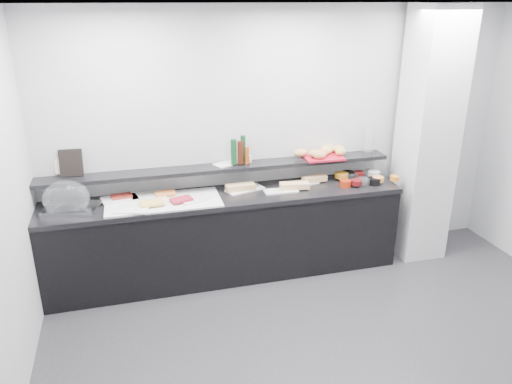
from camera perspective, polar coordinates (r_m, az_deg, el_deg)
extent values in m
plane|color=#2D2D30|center=(4.28, 11.61, -19.06)|extent=(5.00, 5.00, 0.00)
cube|color=#AEB2B6|center=(5.31, 3.15, 6.07)|extent=(5.00, 0.02, 2.70)
plane|color=white|center=(3.29, 15.26, 19.92)|extent=(5.00, 5.00, 0.00)
cube|color=silver|center=(5.66, 18.98, 5.90)|extent=(0.50, 0.50, 2.70)
cube|color=black|center=(5.20, -3.40, -5.21)|extent=(3.60, 0.60, 0.85)
cube|color=black|center=(5.01, -3.51, -0.60)|extent=(3.62, 0.62, 0.05)
cube|color=black|center=(5.08, -3.98, 2.77)|extent=(3.60, 0.25, 0.04)
cube|color=#AEB1B5|center=(4.93, -20.31, -1.77)|extent=(0.55, 0.44, 0.04)
ellipsoid|color=silver|center=(4.89, -20.86, -0.69)|extent=(0.42, 0.28, 0.34)
cube|color=silver|center=(4.89, -10.53, -1.09)|extent=(1.10, 0.53, 0.01)
cube|color=white|center=(5.02, -15.32, -0.74)|extent=(0.38, 0.29, 0.01)
cube|color=maroon|center=(5.03, -15.12, -0.46)|extent=(0.21, 0.15, 0.02)
cube|color=white|center=(5.03, -12.19, -0.42)|extent=(0.34, 0.24, 0.01)
cube|color=orange|center=(5.01, -10.34, -0.11)|extent=(0.21, 0.15, 0.02)
cube|color=white|center=(4.74, -14.07, -1.92)|extent=(0.36, 0.29, 0.01)
cube|color=#D7BF53|center=(4.79, -11.82, -1.26)|extent=(0.24, 0.17, 0.02)
cube|color=white|center=(4.87, -6.97, -0.78)|extent=(0.34, 0.28, 0.01)
cube|color=maroon|center=(4.83, -8.53, -0.84)|extent=(0.23, 0.18, 0.02)
cube|color=silver|center=(5.12, -1.28, 0.29)|extent=(0.42, 0.28, 0.01)
cube|color=tan|center=(5.08, -1.79, 0.57)|extent=(0.30, 0.13, 0.06)
cylinder|color=#B8BAC0|center=(5.07, -2.43, 0.23)|extent=(0.16, 0.02, 0.01)
cube|color=white|center=(5.08, 2.87, 0.12)|extent=(0.35, 0.16, 0.01)
cube|color=tan|center=(5.13, 4.42, 0.74)|extent=(0.31, 0.15, 0.06)
cylinder|color=#BBBCC2|center=(5.07, 3.09, 0.21)|extent=(0.15, 0.07, 0.01)
cube|color=white|center=(5.31, 5.10, 1.01)|extent=(0.40, 0.22, 0.01)
cube|color=tan|center=(5.35, 6.70, 1.54)|extent=(0.27, 0.13, 0.06)
cylinder|color=silver|center=(5.20, 5.28, 0.68)|extent=(0.16, 0.02, 0.01)
cylinder|color=white|center=(5.53, 10.64, 1.85)|extent=(0.21, 0.21, 0.07)
cylinder|color=orange|center=(5.49, 9.73, 1.91)|extent=(0.20, 0.20, 0.05)
cylinder|color=black|center=(5.55, 10.49, 1.93)|extent=(0.20, 0.20, 0.07)
cylinder|color=#4F0B0B|center=(5.57, 11.66, 2.05)|extent=(0.13, 0.13, 0.05)
cylinder|color=white|center=(5.62, 12.77, 2.01)|extent=(0.22, 0.22, 0.07)
cylinder|color=silver|center=(5.63, 13.31, 2.12)|extent=(0.17, 0.17, 0.05)
cylinder|color=maroon|center=(5.29, 10.19, 0.97)|extent=(0.14, 0.14, 0.07)
cylinder|color=#510B0F|center=(5.31, 11.40, 1.10)|extent=(0.15, 0.15, 0.05)
cylinder|color=white|center=(5.36, 12.12, 1.11)|extent=(0.14, 0.14, 0.07)
cylinder|color=orange|center=(5.45, 13.77, 1.45)|extent=(0.15, 0.15, 0.05)
cylinder|color=black|center=(5.41, 13.35, 1.22)|extent=(0.14, 0.14, 0.07)
cylinder|color=orange|center=(5.52, 15.55, 1.53)|extent=(0.12, 0.12, 0.05)
cube|color=black|center=(5.06, -20.39, 3.14)|extent=(0.22, 0.09, 0.26)
cube|color=beige|center=(5.09, -20.98, 3.19)|extent=(0.20, 0.07, 0.22)
cube|color=white|center=(5.13, -3.39, 3.24)|extent=(0.29, 0.24, 0.01)
cylinder|color=#0F3A1A|center=(5.05, -2.57, 4.62)|extent=(0.06, 0.06, 0.26)
cylinder|color=#3A150A|center=(5.06, -1.80, 4.53)|extent=(0.06, 0.06, 0.24)
cylinder|color=#0E3519|center=(5.12, -1.49, 4.95)|extent=(0.05, 0.05, 0.28)
cylinder|color=#AC390C|center=(5.07, -1.02, 4.21)|extent=(0.05, 0.05, 0.18)
cylinder|color=silver|center=(5.16, -0.81, 3.90)|extent=(0.04, 0.04, 0.07)
cylinder|color=white|center=(5.13, -0.69, 3.79)|extent=(0.04, 0.04, 0.07)
cube|color=#B41329|center=(5.37, 7.68, 3.96)|extent=(0.42, 0.30, 0.02)
ellipsoid|color=tan|center=(5.32, 5.15, 4.50)|extent=(0.18, 0.13, 0.08)
ellipsoid|color=tan|center=(5.51, 8.17, 4.95)|extent=(0.15, 0.10, 0.08)
ellipsoid|color=tan|center=(5.51, 9.40, 4.89)|extent=(0.15, 0.10, 0.08)
ellipsoid|color=#BA7247|center=(5.34, 7.54, 4.45)|extent=(0.14, 0.10, 0.08)
ellipsoid|color=#B97A46|center=(5.26, 7.23, 4.20)|extent=(0.16, 0.13, 0.08)
ellipsoid|color=gold|center=(5.41, 9.67, 4.56)|extent=(0.15, 0.12, 0.08)
ellipsoid|color=#B38C44|center=(5.32, 6.77, 4.42)|extent=(0.15, 0.10, 0.08)
ellipsoid|color=gold|center=(5.43, 8.04, 4.70)|extent=(0.15, 0.12, 0.08)
cylinder|color=white|center=(5.58, 12.74, 5.80)|extent=(0.13, 0.13, 0.30)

